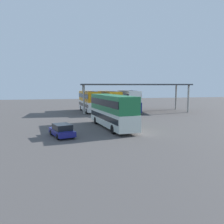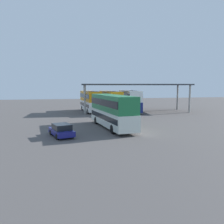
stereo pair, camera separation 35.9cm
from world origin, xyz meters
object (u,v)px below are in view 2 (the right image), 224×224
object	(u,v)px
double_decker_main	(112,110)
double_decker_far_right	(129,100)
double_decker_near_canopy	(90,101)
parked_hatchback	(61,130)
double_decker_mid_row	(110,101)

from	to	relation	value
double_decker_main	double_decker_far_right	distance (m)	18.53
double_decker_near_canopy	parked_hatchback	bearing A→B (deg)	160.99
double_decker_main	double_decker_near_canopy	bearing A→B (deg)	-5.45
parked_hatchback	double_decker_near_canopy	xyz separation A→B (m)	(5.93, 22.45, 1.61)
double_decker_mid_row	double_decker_far_right	distance (m)	3.98
double_decker_main	double_decker_mid_row	distance (m)	17.86
double_decker_main	double_decker_mid_row	size ratio (longest dim) A/B	0.98
double_decker_mid_row	parked_hatchback	bearing A→B (deg)	154.09
double_decker_far_right	double_decker_main	bearing A→B (deg)	160.56
double_decker_mid_row	double_decker_far_right	xyz separation A→B (m)	(3.94, -0.55, 0.07)
double_decker_near_canopy	double_decker_mid_row	distance (m)	4.02
parked_hatchback	double_decker_far_right	distance (m)	24.93
double_decker_mid_row	double_decker_far_right	size ratio (longest dim) A/B	0.99
parked_hatchback	double_decker_far_right	world-z (taller)	double_decker_far_right
double_decker_main	double_decker_mid_row	bearing A→B (deg)	-17.85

